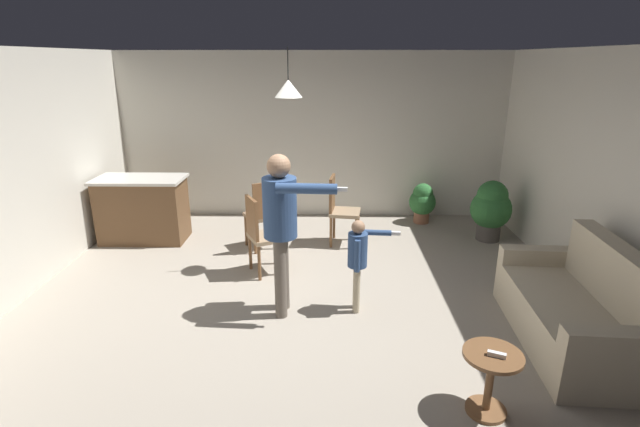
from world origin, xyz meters
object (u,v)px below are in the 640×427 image
Objects in this scene: potted_plant_corner at (422,201)px; potted_plant_by_wall at (491,208)px; kitchen_counter at (143,209)px; dining_chair_by_counter at (264,212)px; spare_remote_on_table at (497,355)px; couch_floral at (576,311)px; side_table_by_couch at (490,376)px; person_adult at (282,218)px; dining_chair_near_wall at (340,208)px; dining_chair_centre_back at (262,232)px; person_child at (358,256)px.

potted_plant_corner is 1.14m from potted_plant_by_wall.
dining_chair_by_counter is (1.82, -0.32, 0.07)m from kitchen_counter.
potted_plant_corner is at bearing 85.90° from spare_remote_on_table.
kitchen_counter is at bearing -168.70° from potted_plant_corner.
couch_floral reaches higher than side_table_by_couch.
dining_chair_near_wall is at bearing 165.24° from person_adult.
side_table_by_couch is 3.79m from potted_plant_by_wall.
dining_chair_near_wall is 1.00× the size of dining_chair_centre_back.
dining_chair_near_wall reaches higher than spare_remote_on_table.
potted_plant_by_wall is at bearing 2.04° from couch_floral.
potted_plant_corner is (0.32, 4.35, 0.04)m from side_table_by_couch.
dining_chair_centre_back is 3.18m from spare_remote_on_table.
spare_remote_on_table is (-1.16, -3.64, 0.04)m from potted_plant_by_wall.
person_adult is at bearing 139.11° from side_table_by_couch.
spare_remote_on_table is (-0.31, -4.39, 0.17)m from potted_plant_corner.
side_table_by_couch is (-1.11, -0.94, -0.00)m from couch_floral.
kitchen_counter is at bearing -118.37° from person_child.
spare_remote_on_table is (0.01, -0.04, 0.21)m from side_table_by_couch.
potted_plant_corner is at bearing 16.41° from couch_floral.
person_adult reaches higher than dining_chair_near_wall.
dining_chair_by_counter reaches higher than potted_plant_corner.
side_table_by_couch is at bearing -41.71° from kitchen_counter.
dining_chair_centre_back is at bearing 130.20° from side_table_by_couch.
kitchen_counter is 0.74× the size of person_adult.
dining_chair_centre_back is 7.69× the size of spare_remote_on_table.
couch_floral is 1.85× the size of dining_chair_by_counter.
kitchen_counter is 1.40× the size of potted_plant_by_wall.
couch_floral is at bearing 82.78° from person_adult.
side_table_by_couch is 0.21m from spare_remote_on_table.
dining_chair_near_wall is at bearing 106.95° from spare_remote_on_table.
side_table_by_couch is 0.58× the size of potted_plant_by_wall.
potted_plant_by_wall is (3.21, 1.20, -0.05)m from dining_chair_centre_back.
potted_plant_corner is (1.22, 2.84, -0.27)m from person_child.
person_adult is 1.71× the size of dining_chair_near_wall.
dining_chair_centre_back is at bearing -140.38° from potted_plant_corner.
side_table_by_couch is 0.51× the size of person_child.
person_adult reaches higher than side_table_by_couch.
dining_chair_near_wall reaches higher than potted_plant_corner.
person_child is at bearing -113.32° from potted_plant_corner.
dining_chair_by_counter is 3.31m from potted_plant_by_wall.
dining_chair_centre_back is at bearing 68.52° from couch_floral.
potted_plant_by_wall is at bearing 140.08° from person_child.
person_child reaches higher than potted_plant_by_wall.
person_adult is 1.89× the size of potted_plant_by_wall.
person_child is 1.13× the size of potted_plant_by_wall.
spare_remote_on_table is (1.69, -1.50, -0.52)m from person_adult.
dining_chair_centre_back reaches higher than side_table_by_couch.
dining_chair_centre_back reaches higher than potted_plant_by_wall.
side_table_by_couch is 0.52× the size of dining_chair_by_counter.
dining_chair_centre_back is at bearing -30.08° from kitchen_counter.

